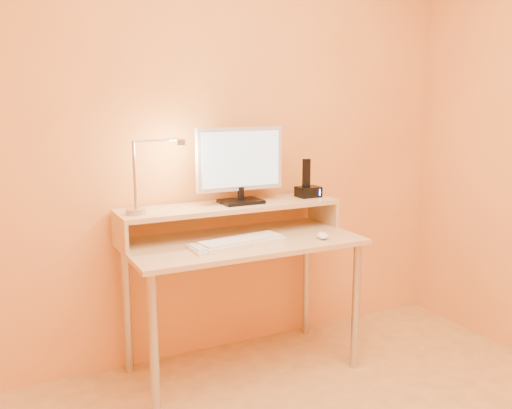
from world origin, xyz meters
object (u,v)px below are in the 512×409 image
lamp_base (136,211)px  remote_control (197,250)px  keyboard (241,242)px  mouse (323,235)px  phone_dock (308,192)px  monitor_panel (240,159)px

lamp_base → remote_control: bearing=-46.2°
keyboard → mouse: bearing=-18.8°
lamp_base → remote_control: (0.22, -0.23, -0.16)m
lamp_base → keyboard: 0.54m
phone_dock → keyboard: phone_dock is taller
keyboard → mouse: (0.43, -0.08, 0.01)m
monitor_panel → mouse: 0.60m
monitor_panel → lamp_base: size_ratio=4.93×
monitor_panel → lamp_base: 0.62m
lamp_base → phone_dock: 1.00m
monitor_panel → phone_dock: bearing=-2.2°
mouse → monitor_panel: bearing=155.6°
lamp_base → phone_dock: phone_dock is taller
mouse → remote_control: mouse is taller
lamp_base → remote_control: size_ratio=0.59×
mouse → remote_control: size_ratio=0.58×
monitor_panel → remote_control: 0.59m
monitor_panel → lamp_base: (-0.58, -0.04, -0.23)m
monitor_panel → keyboard: 0.47m
lamp_base → mouse: (0.89, -0.29, -0.16)m
phone_dock → keyboard: (-0.54, -0.24, -0.18)m
lamp_base → keyboard: size_ratio=0.22×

